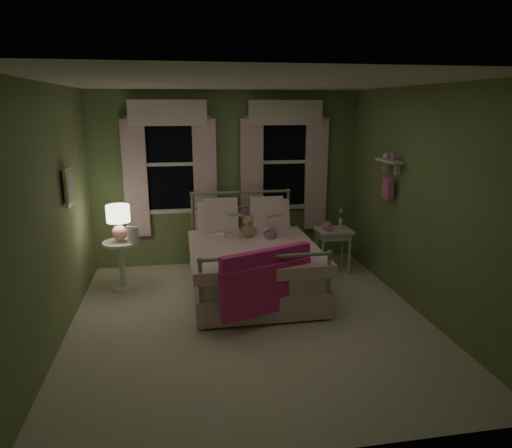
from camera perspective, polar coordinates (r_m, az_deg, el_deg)
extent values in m
plane|color=white|center=(5.31, -0.68, -11.99)|extent=(4.20, 4.20, 0.00)
plane|color=white|center=(4.76, -0.78, 17.30)|extent=(4.20, 4.20, 0.00)
plane|color=#7B965A|center=(6.92, -3.51, 5.59)|extent=(4.00, 0.00, 4.00)
plane|color=#7B965A|center=(2.90, 5.94, -7.15)|extent=(4.00, 0.00, 4.00)
plane|color=#7B965A|center=(4.97, -24.14, 0.81)|extent=(0.00, 4.20, 4.20)
plane|color=#7B965A|center=(5.54, 20.16, 2.50)|extent=(0.00, 4.20, 4.20)
cube|color=white|center=(5.93, -0.53, -4.67)|extent=(1.44, 1.94, 0.26)
cube|color=white|center=(6.02, -0.53, -6.83)|extent=(1.54, 2.02, 0.30)
cube|color=white|center=(5.73, -0.29, -3.45)|extent=(1.58, 1.75, 0.14)
cylinder|color=#9EB793|center=(5.91, -7.18, -6.11)|extent=(0.04, 1.90, 0.04)
cylinder|color=#9EB793|center=(6.12, 5.89, -5.34)|extent=(0.04, 1.90, 0.04)
cylinder|color=#9EB793|center=(6.75, -7.84, -1.05)|extent=(0.04, 0.04, 1.15)
cylinder|color=#9EB793|center=(6.93, 3.96, -0.52)|extent=(0.04, 0.04, 1.15)
sphere|color=#9EB793|center=(6.62, -8.01, 3.75)|extent=(0.07, 0.07, 0.07)
sphere|color=#9EB793|center=(6.81, 4.04, 4.16)|extent=(0.07, 0.07, 0.07)
cylinder|color=#9EB793|center=(6.67, -1.90, 3.98)|extent=(1.42, 0.04, 0.04)
cylinder|color=#9EB793|center=(6.72, -1.89, 2.13)|extent=(1.38, 0.03, 0.03)
cylinder|color=#9EB793|center=(4.97, -6.88, -8.93)|extent=(0.04, 0.04, 0.80)
cylinder|color=#9EB793|center=(5.22, 9.02, -7.82)|extent=(0.04, 0.04, 0.80)
sphere|color=#9EB793|center=(4.83, -7.02, -4.57)|extent=(0.07, 0.07, 0.07)
sphere|color=#9EB793|center=(5.09, 9.19, -3.65)|extent=(0.07, 0.07, 0.07)
cylinder|color=#9EB793|center=(4.91, 1.30, -4.14)|extent=(1.42, 0.04, 0.04)
cube|color=white|center=(6.45, -4.89, 0.37)|extent=(0.55, 0.32, 0.57)
cube|color=white|center=(6.55, 1.75, 0.65)|extent=(0.55, 0.32, 0.57)
cube|color=white|center=(6.43, -4.46, 1.08)|extent=(0.48, 0.30, 0.51)
cube|color=white|center=(6.52, 1.32, 1.31)|extent=(0.48, 0.30, 0.51)
cube|color=#ED2E9E|center=(4.93, 1.30, -5.02)|extent=(1.06, 0.49, 0.32)
cube|color=#FF3198|center=(4.97, 1.44, -8.22)|extent=(1.05, 0.40, 0.55)
imported|color=#F7D1DD|center=(6.19, -3.78, 0.81)|extent=(0.29, 0.25, 0.67)
imported|color=#F7D1DD|center=(6.26, 1.32, 1.21)|extent=(0.36, 0.29, 0.72)
imported|color=beige|center=(5.93, -3.53, 0.77)|extent=(0.23, 0.17, 0.26)
imported|color=beige|center=(6.03, 1.78, 0.60)|extent=(0.22, 0.15, 0.26)
sphere|color=tan|center=(6.12, -0.99, -0.84)|extent=(0.19, 0.19, 0.19)
sphere|color=tan|center=(6.06, -0.97, 0.39)|extent=(0.14, 0.14, 0.14)
sphere|color=tan|center=(6.04, -1.39, 0.88)|extent=(0.05, 0.05, 0.05)
sphere|color=tan|center=(6.06, -0.55, 0.91)|extent=(0.05, 0.05, 0.05)
sphere|color=tan|center=(6.07, -1.70, -0.76)|extent=(0.07, 0.07, 0.07)
sphere|color=tan|center=(6.10, -0.21, -0.69)|extent=(0.07, 0.07, 0.07)
sphere|color=#8C6B51|center=(6.01, -0.89, 0.22)|extent=(0.05, 0.05, 0.05)
cylinder|color=white|center=(6.23, -16.60, -2.31)|extent=(0.46, 0.46, 0.04)
cylinder|color=white|center=(6.33, -16.40, -5.00)|extent=(0.08, 0.08, 0.60)
cylinder|color=white|center=(6.43, -16.21, -7.57)|extent=(0.34, 0.34, 0.03)
sphere|color=#F9A893|center=(6.20, -16.70, -1.07)|extent=(0.20, 0.20, 0.20)
cylinder|color=pink|center=(6.17, -16.78, 0.00)|extent=(0.03, 0.03, 0.12)
cylinder|color=#FFEAC6|center=(6.13, -16.87, 1.27)|extent=(0.30, 0.30, 0.22)
imported|color=beige|center=(6.14, -15.78, -2.23)|extent=(0.22, 0.26, 0.02)
cube|color=white|center=(6.67, 9.67, -0.82)|extent=(0.50, 0.40, 0.04)
cube|color=white|center=(6.69, 9.64, -1.40)|extent=(0.44, 0.34, 0.08)
cylinder|color=white|center=(6.56, 8.33, -3.94)|extent=(0.04, 0.04, 0.60)
cylinder|color=white|center=(6.69, 11.60, -3.71)|extent=(0.04, 0.04, 0.60)
cylinder|color=white|center=(6.83, 7.56, -3.16)|extent=(0.04, 0.04, 0.60)
cylinder|color=white|center=(6.96, 10.71, -2.96)|extent=(0.04, 0.04, 0.60)
sphere|color=pink|center=(6.62, 8.88, -0.19)|extent=(0.14, 0.14, 0.14)
cube|color=pink|center=(6.54, 9.12, -0.56)|extent=(0.10, 0.04, 0.04)
cylinder|color=white|center=(6.73, 10.52, 0.08)|extent=(0.05, 0.05, 0.14)
cylinder|color=#4C7F3F|center=(6.71, 10.57, 0.99)|extent=(0.01, 0.01, 0.12)
sphere|color=pink|center=(6.69, 10.59, 1.57)|extent=(0.06, 0.06, 0.06)
cube|color=black|center=(6.83, -10.69, 7.37)|extent=(0.76, 0.02, 1.35)
cube|color=white|center=(6.76, -10.98, 13.24)|extent=(0.84, 0.05, 0.06)
cube|color=white|center=(6.93, -10.43, 1.59)|extent=(0.84, 0.05, 0.06)
cube|color=white|center=(6.82, -14.08, 7.18)|extent=(0.06, 0.05, 1.40)
cube|color=white|center=(6.81, -7.30, 7.49)|extent=(0.06, 0.05, 1.40)
cube|color=white|center=(6.81, -10.69, 7.35)|extent=(0.76, 0.04, 0.05)
cube|color=white|center=(6.81, -14.84, 5.43)|extent=(0.34, 0.06, 1.70)
cube|color=silver|center=(6.80, -6.39, 5.80)|extent=(0.34, 0.06, 1.70)
cube|color=white|center=(6.69, -11.00, 13.49)|extent=(1.10, 0.08, 0.36)
cylinder|color=white|center=(6.73, -10.97, 12.98)|extent=(1.20, 0.03, 0.03)
cube|color=black|center=(7.01, 3.46, 7.77)|extent=(0.76, 0.02, 1.35)
cube|color=white|center=(6.95, 3.58, 13.50)|extent=(0.84, 0.05, 0.06)
cube|color=white|center=(7.11, 3.41, 2.14)|extent=(0.84, 0.05, 0.06)
cube|color=white|center=(6.91, 0.23, 7.70)|extent=(0.06, 0.05, 1.40)
cube|color=white|center=(7.09, 6.67, 7.78)|extent=(0.06, 0.05, 1.40)
cube|color=white|center=(6.99, 3.49, 7.75)|extent=(0.76, 0.04, 0.05)
cube|color=white|center=(6.88, -0.53, 5.99)|extent=(0.34, 0.06, 1.70)
cube|color=white|center=(7.11, 7.50, 6.14)|extent=(0.34, 0.06, 1.70)
cube|color=white|center=(6.88, 3.72, 13.74)|extent=(1.10, 0.08, 0.36)
cylinder|color=white|center=(6.92, 3.63, 13.25)|extent=(1.20, 0.03, 0.03)
cube|color=white|center=(6.04, 16.30, 7.58)|extent=(0.15, 0.50, 0.03)
cube|color=white|center=(5.94, 17.22, 6.62)|extent=(0.06, 0.03, 0.14)
cube|color=white|center=(6.20, 15.98, 7.02)|extent=(0.06, 0.03, 0.14)
cylinder|color=pink|center=(5.94, 16.77, 8.12)|extent=(0.06, 0.06, 0.10)
sphere|color=white|center=(6.13, 15.92, 8.16)|extent=(0.08, 0.08, 0.08)
cube|color=pink|center=(6.09, 16.15, 4.31)|extent=(0.08, 0.18, 0.26)
cube|color=beige|center=(5.49, -22.38, 4.32)|extent=(0.03, 0.32, 0.42)
cube|color=silver|center=(5.49, -22.22, 4.33)|extent=(0.01, 0.25, 0.34)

